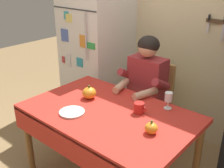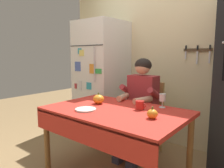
{
  "view_description": "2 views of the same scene",
  "coord_description": "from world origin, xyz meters",
  "px_view_note": "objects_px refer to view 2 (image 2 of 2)",
  "views": [
    {
      "loc": [
        1.31,
        -1.37,
        1.83
      ],
      "look_at": [
        -0.13,
        0.29,
        0.88
      ],
      "focal_mm": 43.69,
      "sensor_mm": 36.0,
      "label": 1
    },
    {
      "loc": [
        1.27,
        -1.53,
        1.29
      ],
      "look_at": [
        -0.12,
        0.19,
        0.98
      ],
      "focal_mm": 33.48,
      "sensor_mm": 36.0,
      "label": 2
    }
  ],
  "objects_px": {
    "coffee_mug": "(140,105)",
    "wine_glass": "(162,98)",
    "pumpkin_medium": "(152,114)",
    "seated_person": "(140,99)",
    "chair_behind_person": "(147,113)",
    "pumpkin_large": "(99,99)",
    "refrigerator": "(102,79)",
    "serving_tray": "(86,109)",
    "dining_table": "(114,118)"
  },
  "relations": [
    {
      "from": "coffee_mug",
      "to": "wine_glass",
      "type": "bearing_deg",
      "value": 57.74
    },
    {
      "from": "wine_glass",
      "to": "pumpkin_medium",
      "type": "xyz_separation_m",
      "value": [
        0.1,
        -0.4,
        -0.06
      ]
    },
    {
      "from": "seated_person",
      "to": "pumpkin_medium",
      "type": "relative_size",
      "value": 11.98
    },
    {
      "from": "chair_behind_person",
      "to": "seated_person",
      "type": "bearing_deg",
      "value": -90.0
    },
    {
      "from": "wine_glass",
      "to": "pumpkin_medium",
      "type": "bearing_deg",
      "value": -76.14
    },
    {
      "from": "pumpkin_large",
      "to": "refrigerator",
      "type": "bearing_deg",
      "value": 129.67
    },
    {
      "from": "wine_glass",
      "to": "chair_behind_person",
      "type": "bearing_deg",
      "value": 134.46
    },
    {
      "from": "refrigerator",
      "to": "serving_tray",
      "type": "bearing_deg",
      "value": -55.36
    },
    {
      "from": "coffee_mug",
      "to": "pumpkin_large",
      "type": "bearing_deg",
      "value": -171.67
    },
    {
      "from": "wine_glass",
      "to": "pumpkin_large",
      "type": "distance_m",
      "value": 0.7
    },
    {
      "from": "coffee_mug",
      "to": "serving_tray",
      "type": "relative_size",
      "value": 0.55
    },
    {
      "from": "chair_behind_person",
      "to": "pumpkin_medium",
      "type": "bearing_deg",
      "value": -58.31
    },
    {
      "from": "wine_glass",
      "to": "serving_tray",
      "type": "relative_size",
      "value": 0.7
    },
    {
      "from": "pumpkin_medium",
      "to": "coffee_mug",
      "type": "bearing_deg",
      "value": 141.94
    },
    {
      "from": "refrigerator",
      "to": "dining_table",
      "type": "xyz_separation_m",
      "value": [
        0.95,
        -0.88,
        -0.24
      ]
    },
    {
      "from": "dining_table",
      "to": "wine_glass",
      "type": "relative_size",
      "value": 9.58
    },
    {
      "from": "refrigerator",
      "to": "coffee_mug",
      "type": "distance_m",
      "value": 1.37
    },
    {
      "from": "seated_person",
      "to": "pumpkin_medium",
      "type": "height_order",
      "value": "seated_person"
    },
    {
      "from": "refrigerator",
      "to": "seated_person",
      "type": "height_order",
      "value": "refrigerator"
    },
    {
      "from": "seated_person",
      "to": "coffee_mug",
      "type": "relative_size",
      "value": 10.86
    },
    {
      "from": "pumpkin_large",
      "to": "seated_person",
      "type": "bearing_deg",
      "value": 65.87
    },
    {
      "from": "seated_person",
      "to": "pumpkin_medium",
      "type": "xyz_separation_m",
      "value": [
        0.5,
        -0.63,
        0.04
      ]
    },
    {
      "from": "refrigerator",
      "to": "pumpkin_large",
      "type": "distance_m",
      "value": 1.04
    },
    {
      "from": "refrigerator",
      "to": "chair_behind_person",
      "type": "height_order",
      "value": "refrigerator"
    },
    {
      "from": "coffee_mug",
      "to": "pumpkin_large",
      "type": "height_order",
      "value": "pumpkin_large"
    },
    {
      "from": "dining_table",
      "to": "chair_behind_person",
      "type": "height_order",
      "value": "chair_behind_person"
    },
    {
      "from": "dining_table",
      "to": "chair_behind_person",
      "type": "distance_m",
      "value": 0.81
    },
    {
      "from": "seated_person",
      "to": "coffee_mug",
      "type": "bearing_deg",
      "value": -58.89
    },
    {
      "from": "seated_person",
      "to": "wine_glass",
      "type": "height_order",
      "value": "seated_person"
    },
    {
      "from": "dining_table",
      "to": "wine_glass",
      "type": "xyz_separation_m",
      "value": [
        0.34,
        0.38,
        0.18
      ]
    },
    {
      "from": "seated_person",
      "to": "pumpkin_large",
      "type": "xyz_separation_m",
      "value": [
        -0.23,
        -0.51,
        0.05
      ]
    },
    {
      "from": "seated_person",
      "to": "wine_glass",
      "type": "bearing_deg",
      "value": -28.91
    },
    {
      "from": "wine_glass",
      "to": "pumpkin_medium",
      "type": "height_order",
      "value": "wine_glass"
    },
    {
      "from": "refrigerator",
      "to": "coffee_mug",
      "type": "bearing_deg",
      "value": -31.97
    },
    {
      "from": "dining_table",
      "to": "pumpkin_large",
      "type": "bearing_deg",
      "value": 162.98
    },
    {
      "from": "chair_behind_person",
      "to": "wine_glass",
      "type": "distance_m",
      "value": 0.66
    },
    {
      "from": "coffee_mug",
      "to": "pumpkin_large",
      "type": "relative_size",
      "value": 0.91
    },
    {
      "from": "dining_table",
      "to": "seated_person",
      "type": "height_order",
      "value": "seated_person"
    },
    {
      "from": "chair_behind_person",
      "to": "pumpkin_medium",
      "type": "relative_size",
      "value": 8.95
    },
    {
      "from": "coffee_mug",
      "to": "wine_glass",
      "type": "xyz_separation_m",
      "value": [
        0.14,
        0.22,
        0.05
      ]
    },
    {
      "from": "dining_table",
      "to": "refrigerator",
      "type": "bearing_deg",
      "value": 137.09
    },
    {
      "from": "serving_tray",
      "to": "coffee_mug",
      "type": "bearing_deg",
      "value": 41.23
    },
    {
      "from": "chair_behind_person",
      "to": "seated_person",
      "type": "height_order",
      "value": "seated_person"
    },
    {
      "from": "dining_table",
      "to": "pumpkin_large",
      "type": "relative_size",
      "value": 11.1
    },
    {
      "from": "dining_table",
      "to": "chair_behind_person",
      "type": "relative_size",
      "value": 1.51
    },
    {
      "from": "refrigerator",
      "to": "dining_table",
      "type": "distance_m",
      "value": 1.32
    },
    {
      "from": "refrigerator",
      "to": "pumpkin_medium",
      "type": "relative_size",
      "value": 17.32
    },
    {
      "from": "coffee_mug",
      "to": "pumpkin_medium",
      "type": "xyz_separation_m",
      "value": [
        0.24,
        -0.19,
        -0.0
      ]
    },
    {
      "from": "dining_table",
      "to": "seated_person",
      "type": "distance_m",
      "value": 0.61
    },
    {
      "from": "pumpkin_large",
      "to": "pumpkin_medium",
      "type": "bearing_deg",
      "value": -8.76
    }
  ]
}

